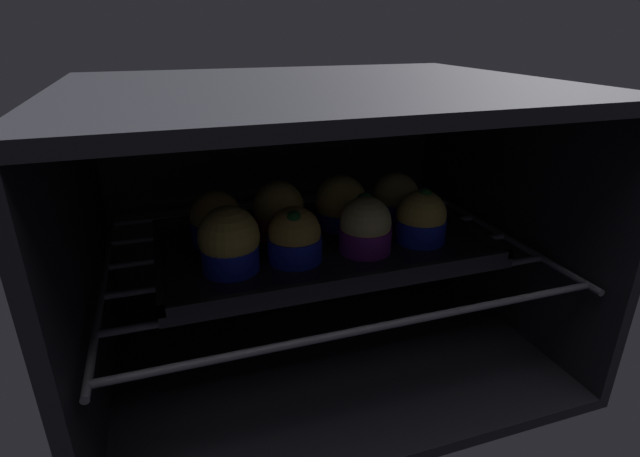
% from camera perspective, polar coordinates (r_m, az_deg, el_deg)
% --- Properties ---
extents(oven_cavity, '(0.59, 0.47, 0.37)m').
position_cam_1_polar(oven_cavity, '(0.68, -1.28, 1.44)').
color(oven_cavity, black).
rests_on(oven_cavity, ground).
extents(oven_rack, '(0.55, 0.42, 0.01)m').
position_cam_1_polar(oven_rack, '(0.66, -0.15, -2.60)').
color(oven_rack, '#51515B').
rests_on(oven_rack, oven_cavity).
extents(baking_tray, '(0.42, 0.25, 0.02)m').
position_cam_1_polar(baking_tray, '(0.65, -0.00, -1.93)').
color(baking_tray, black).
rests_on(baking_tray, oven_rack).
extents(muffin_row0_col0, '(0.07, 0.07, 0.08)m').
position_cam_1_polar(muffin_row0_col0, '(0.57, -10.59, -1.60)').
color(muffin_row0_col0, '#1928B7').
rests_on(muffin_row0_col0, baking_tray).
extents(muffin_row0_col1, '(0.07, 0.07, 0.07)m').
position_cam_1_polar(muffin_row0_col1, '(0.58, -2.99, -1.08)').
color(muffin_row0_col1, '#1928B7').
rests_on(muffin_row0_col1, baking_tray).
extents(muffin_row0_col2, '(0.07, 0.07, 0.07)m').
position_cam_1_polar(muffin_row0_col2, '(0.61, 5.35, 0.20)').
color(muffin_row0_col2, '#7A238C').
rests_on(muffin_row0_col2, baking_tray).
extents(muffin_row0_col3, '(0.07, 0.07, 0.07)m').
position_cam_1_polar(muffin_row0_col3, '(0.65, 11.76, 1.08)').
color(muffin_row0_col3, '#1928B7').
rests_on(muffin_row0_col3, baking_tray).
extents(muffin_row1_col0, '(0.07, 0.07, 0.07)m').
position_cam_1_polar(muffin_row1_col0, '(0.65, -12.11, 0.93)').
color(muffin_row1_col0, '#1928B7').
rests_on(muffin_row1_col0, baking_tray).
extents(muffin_row1_col1, '(0.07, 0.07, 0.08)m').
position_cam_1_polar(muffin_row1_col1, '(0.66, -4.86, 2.04)').
color(muffin_row1_col1, red).
rests_on(muffin_row1_col1, baking_tray).
extents(muffin_row1_col2, '(0.07, 0.07, 0.07)m').
position_cam_1_polar(muffin_row1_col2, '(0.69, 2.46, 2.81)').
color(muffin_row1_col2, '#1928B7').
rests_on(muffin_row1_col2, baking_tray).
extents(muffin_row1_col3, '(0.07, 0.07, 0.07)m').
position_cam_1_polar(muffin_row1_col3, '(0.72, 8.82, 3.34)').
color(muffin_row1_col3, '#1928B7').
rests_on(muffin_row1_col3, baking_tray).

